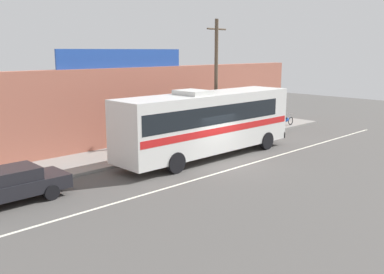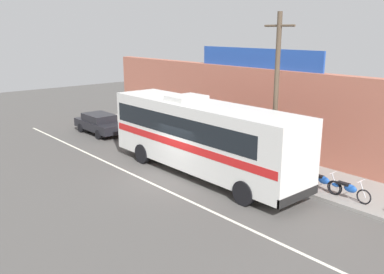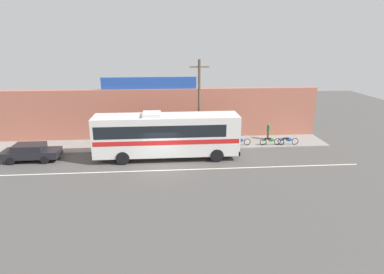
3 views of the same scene
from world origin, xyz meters
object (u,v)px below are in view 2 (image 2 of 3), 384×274
(utility_pole, at_px, (276,95))
(intercity_bus, at_px, (201,133))
(motorcycle_red, at_px, (348,189))
(motorcycle_purple, at_px, (322,181))
(parked_car, at_px, (100,123))

(utility_pole, bearing_deg, intercity_bus, -145.33)
(utility_pole, xyz_separation_m, motorcycle_red, (3.68, 0.30, -3.48))
(intercity_bus, height_order, utility_pole, utility_pole)
(intercity_bus, bearing_deg, motorcycle_purple, 23.59)
(intercity_bus, xyz_separation_m, motorcycle_purple, (5.29, 2.31, -1.50))
(utility_pole, distance_m, motorcycle_red, 5.07)
(parked_car, height_order, motorcycle_purple, parked_car)
(utility_pole, bearing_deg, parked_car, -172.79)
(utility_pole, bearing_deg, motorcycle_purple, 7.85)
(motorcycle_purple, bearing_deg, parked_car, -172.69)
(intercity_bus, relative_size, motorcycle_purple, 6.01)
(utility_pole, xyz_separation_m, motorcycle_purple, (2.43, 0.34, -3.48))
(motorcycle_red, bearing_deg, motorcycle_purple, 178.58)
(parked_car, relative_size, utility_pole, 0.58)
(intercity_bus, relative_size, motorcycle_red, 5.85)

